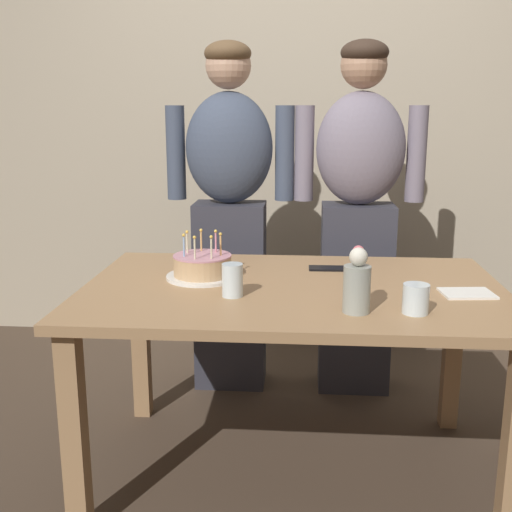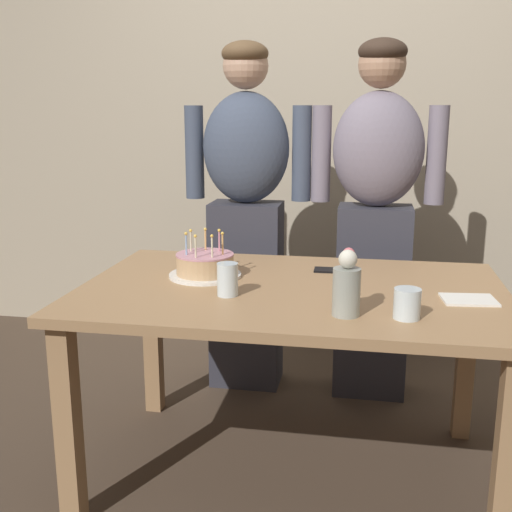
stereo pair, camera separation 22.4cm
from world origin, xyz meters
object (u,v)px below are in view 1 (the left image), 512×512
Objects in this scene: birthday_cake at (203,267)px; person_man_bearded at (230,213)px; person_woman_cardigan at (358,214)px; water_glass_near at (232,280)px; water_glass_far at (416,299)px; napkin_stack at (467,293)px; flower_vase at (357,282)px; cell_phone at (327,268)px.

person_man_bearded is (0.02, 0.71, 0.09)m from birthday_cake.
person_man_bearded and person_woman_cardigan have the same top height.
birthday_cake is 2.42× the size of water_glass_near.
person_man_bearded is (-0.70, 1.07, 0.09)m from water_glass_far.
flower_vase is at bearing -150.79° from napkin_stack.
flower_vase is 1.19m from person_man_bearded.
water_glass_near is at bearing 62.05° from person_woman_cardigan.
birthday_cake is 0.81m from water_glass_far.
birthday_cake is 0.16× the size of person_man_bearded.
napkin_stack is 0.10× the size of person_man_bearded.
birthday_cake is 1.58× the size of napkin_stack.
flower_vase is (-0.18, -0.00, 0.05)m from water_glass_far.
birthday_cake is 0.71m from person_man_bearded.
flower_vase reaches higher than cell_phone.
person_man_bearded reaches higher than water_glass_far.
birthday_cake is 0.16× the size of person_woman_cardigan.
person_woman_cardigan is (0.16, 0.54, 0.13)m from cell_phone.
water_glass_far reaches higher than napkin_stack.
person_woman_cardigan is at bearing 48.24° from birthday_cake.
birthday_cake is at bearing 146.24° from flower_vase.
person_man_bearded is at bearing 128.81° from cell_phone.
water_glass_near is 0.94m from person_man_bearded.
cell_phone is at bearing 49.60° from water_glass_near.
person_woman_cardigan is at bearing 94.92° from water_glass_far.
napkin_stack is 1.26m from person_man_bearded.
water_glass_near is 1.06m from person_woman_cardigan.
water_glass_far is at bearing -13.07° from water_glass_near.
flower_vase is 0.13× the size of person_man_bearded.
birthday_cake is at bearing 88.45° from person_man_bearded.
birthday_cake is 0.95m from napkin_stack.
cell_phone is at bearing 73.35° from person_woman_cardigan.
person_woman_cardigan is (0.49, 0.93, 0.08)m from water_glass_near.
cell_phone is (-0.25, 0.53, -0.04)m from water_glass_far.
water_glass_near is 0.78× the size of cell_phone.
water_glass_near is 0.54× the size of flower_vase.
napkin_stack is (0.21, 0.22, -0.04)m from water_glass_far.
flower_vase is 0.13× the size of person_woman_cardigan.
person_man_bearded is at bearing 88.45° from birthday_cake.
person_woman_cardigan reaches higher than flower_vase.
person_man_bearded is (-0.92, 0.85, 0.13)m from napkin_stack.
water_glass_near is 0.43m from flower_vase.
person_woman_cardigan is (0.09, 1.07, 0.04)m from flower_vase.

